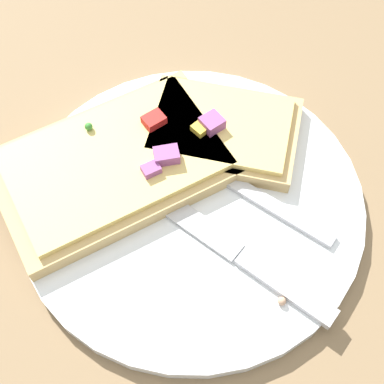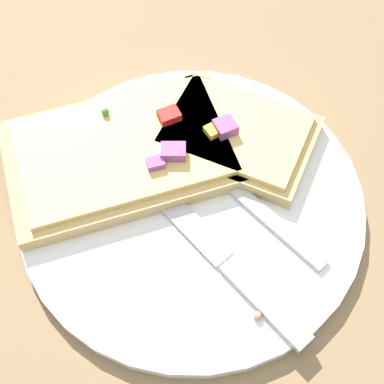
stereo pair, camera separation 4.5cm
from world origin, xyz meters
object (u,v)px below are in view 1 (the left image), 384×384
Objects in this scene: plate at (192,201)px; fork at (213,171)px; knife at (230,249)px; pizza_slice_corner at (221,129)px; pizza_slice_main at (115,163)px.

fork reaches higher than plate.
plate is 0.03m from fork.
fork is 0.08m from knife.
knife is 1.28× the size of pizza_slice_corner.
pizza_slice_corner is (0.05, -0.05, 0.02)m from plate.
pizza_slice_corner is at bearing -66.09° from fork.
pizza_slice_main is 0.10m from pizza_slice_corner.
fork is 0.93× the size of knife.
fork is 0.04m from pizza_slice_corner.
fork is at bearing 91.20° from pizza_slice_corner.
pizza_slice_main reaches higher than fork.
pizza_slice_corner is at bearing -49.78° from knife.
knife reaches higher than plate.
pizza_slice_main is (0.04, 0.07, 0.01)m from fork.
plate is 1.49× the size of fork.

